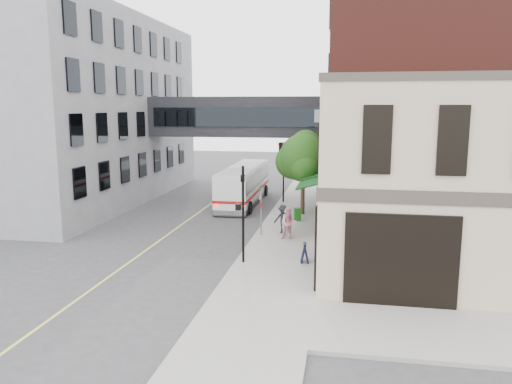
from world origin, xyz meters
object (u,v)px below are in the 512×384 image
at_px(pedestrian_a, 287,223).
at_px(newspaper_box, 297,214).
at_px(pedestrian_c, 283,219).
at_px(sandwich_board, 305,253).
at_px(pedestrian_b, 289,223).
at_px(bus, 244,183).

bearing_deg(pedestrian_a, newspaper_box, 93.13).
height_order(pedestrian_a, pedestrian_c, pedestrian_c).
height_order(pedestrian_c, sandwich_board, pedestrian_c).
distance_m(newspaper_box, sandwich_board, 8.56).
bearing_deg(pedestrian_b, bus, 102.93).
bearing_deg(newspaper_box, sandwich_board, -100.73).
height_order(newspaper_box, sandwich_board, sandwich_board).
distance_m(bus, newspaper_box, 7.44).
xyz_separation_m(pedestrian_c, newspaper_box, (0.51, 3.27, -0.41)).
relative_size(bus, newspaper_box, 12.63).
bearing_deg(pedestrian_b, newspaper_box, 78.53).
relative_size(pedestrian_a, newspaper_box, 1.91).
distance_m(pedestrian_b, sandwich_board, 4.15).
xyz_separation_m(bus, newspaper_box, (4.63, -5.74, -1.00)).
xyz_separation_m(pedestrian_b, sandwich_board, (1.18, -3.95, -0.43)).
height_order(pedestrian_c, newspaper_box, pedestrian_c).
bearing_deg(pedestrian_c, pedestrian_b, -53.95).
distance_m(bus, pedestrian_a, 10.71).
height_order(bus, sandwich_board, bus).
bearing_deg(pedestrian_c, bus, 129.38).
height_order(pedestrian_a, pedestrian_b, pedestrian_b).
bearing_deg(pedestrian_c, newspaper_box, 96.00).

